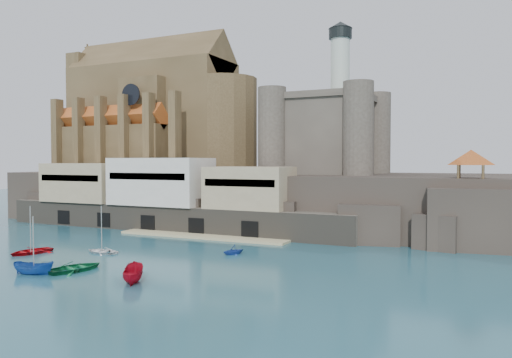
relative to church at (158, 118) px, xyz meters
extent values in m
plane|color=#1B4B5A|center=(24.13, -41.85, -22.13)|extent=(300.00, 300.00, 0.00)
cube|color=black|center=(24.13, -1.85, -17.13)|extent=(100.00, 34.00, 10.00)
cube|color=black|center=(-13.87, -18.35, -19.13)|extent=(9.00, 5.00, 6.00)
cube|color=black|center=(2.13, -18.35, -19.13)|extent=(9.00, 5.00, 6.00)
cube|color=black|center=(19.13, -18.35, -19.13)|extent=(9.00, 5.00, 6.00)
cube|color=black|center=(36.13, -18.35, -19.13)|extent=(9.00, 5.00, 6.00)
cube|color=black|center=(52.13, -18.35, -19.13)|extent=(9.00, 5.00, 6.00)
cube|color=#5C5549|center=(16.13, -19.35, -19.88)|extent=(70.00, 6.00, 4.50)
cube|color=tan|center=(26.13, -23.85, -21.98)|extent=(30.00, 4.00, 0.40)
cube|color=black|center=(-5.87, -22.25, -20.53)|extent=(3.00, 0.40, 2.60)
cube|color=black|center=(4.13, -22.25, -20.53)|extent=(3.00, 0.40, 2.60)
cube|color=black|center=(14.13, -22.25, -20.53)|extent=(3.00, 0.40, 2.60)
cube|color=black|center=(24.13, -22.25, -20.53)|extent=(3.00, 0.40, 2.60)
cube|color=black|center=(34.13, -22.25, -20.53)|extent=(3.00, 0.40, 2.60)
cube|color=tan|center=(-3.87, -18.35, -13.88)|extent=(16.00, 9.00, 7.50)
cube|color=silver|center=(14.13, -18.35, -13.38)|extent=(18.00, 9.00, 8.50)
cube|color=tan|center=(32.13, -18.35, -14.13)|extent=(14.00, 8.00, 7.00)
cube|color=#4F3E24|center=(-1.87, 0.15, -0.13)|extent=(38.00, 14.00, 24.00)
cube|color=#4F3E24|center=(-1.87, 0.15, 11.87)|extent=(38.00, 13.01, 13.01)
cylinder|color=#4F3E24|center=(17.13, 0.15, -2.13)|extent=(14.00, 14.00, 20.00)
cube|color=#4F3E24|center=(2.13, 0.15, -2.13)|extent=(10.00, 20.00, 20.00)
cube|color=#4F3E24|center=(-5.87, -9.35, -7.13)|extent=(28.00, 5.00, 10.00)
cube|color=#4F3E24|center=(-5.87, 9.65, -7.13)|extent=(28.00, 5.00, 10.00)
cube|color=#A94D1D|center=(-5.87, -9.35, -0.53)|extent=(28.00, 5.66, 5.66)
cube|color=#A94D1D|center=(-5.87, 9.65, -0.53)|extent=(28.00, 5.66, 5.66)
cube|color=#4F3E24|center=(-20.87, 0.15, 1.87)|extent=(4.00, 10.00, 28.00)
cylinder|color=black|center=(2.13, -11.90, 3.87)|extent=(4.40, 0.30, 4.40)
cube|color=#4F3E24|center=(-17.87, -12.35, -4.13)|extent=(1.60, 2.20, 16.00)
cube|color=#4F3E24|center=(-11.67, -12.35, -4.13)|extent=(1.60, 2.20, 16.00)
cube|color=#4F3E24|center=(-5.47, -12.35, -4.13)|extent=(1.60, 2.20, 16.00)
cube|color=#4F3E24|center=(0.73, -12.35, -4.13)|extent=(1.60, 2.20, 16.00)
cube|color=#4F3E24|center=(6.93, -12.35, -4.13)|extent=(1.60, 2.20, 16.00)
cube|color=#4F3E24|center=(13.13, -12.35, -4.13)|extent=(1.60, 2.20, 16.00)
cube|color=#494239|center=(40.13, -0.85, -5.13)|extent=(16.00, 16.00, 14.00)
cube|color=#494239|center=(40.13, -0.85, 2.27)|extent=(17.00, 17.00, 1.20)
cylinder|color=#494239|center=(32.13, -8.85, -4.13)|extent=(5.20, 5.20, 16.00)
cylinder|color=#494239|center=(48.13, -8.85, -4.13)|extent=(5.20, 5.20, 16.00)
cylinder|color=#494239|center=(32.13, 7.15, -4.13)|extent=(5.20, 5.20, 16.00)
cylinder|color=#494239|center=(48.13, 7.15, -4.13)|extent=(5.20, 5.20, 16.00)
cylinder|color=silver|center=(42.13, 1.15, 7.87)|extent=(3.60, 3.60, 12.00)
cylinder|color=black|center=(42.13, 1.15, 14.87)|extent=(4.40, 4.40, 2.00)
cone|color=black|center=(42.13, 1.15, 16.47)|extent=(4.60, 4.60, 1.40)
cube|color=black|center=(66.13, -15.85, -17.78)|extent=(12.00, 10.00, 8.70)
cube|color=black|center=(62.13, -18.85, -19.63)|extent=(6.00, 5.00, 5.00)
cube|color=black|center=(71.13, -13.85, -19.13)|extent=(5.00, 4.00, 6.00)
cube|color=#4F3E24|center=(66.13, -15.85, -13.28)|extent=(4.20, 4.20, 0.30)
cylinder|color=#4F3E24|center=(64.53, -17.45, -11.83)|extent=(0.36, 0.36, 3.20)
cylinder|color=#4F3E24|center=(67.73, -17.45, -11.83)|extent=(0.36, 0.36, 3.20)
cylinder|color=#4F3E24|center=(64.53, -14.25, -11.83)|extent=(0.36, 0.36, 3.20)
cylinder|color=#4F3E24|center=(67.73, -14.25, -11.83)|extent=(0.36, 0.36, 3.20)
pyramid|color=#A94D1D|center=(66.13, -15.85, -9.13)|extent=(6.40, 6.40, 2.20)
imported|color=#B6050D|center=(12.66, -45.85, -22.13)|extent=(4.32, 1.83, 5.85)
imported|color=#184294|center=(23.27, -54.53, -22.13)|extent=(2.26, 2.22, 4.83)
imported|color=#0F6A3A|center=(26.07, -51.23, -22.13)|extent=(4.72, 2.52, 6.35)
imported|color=#A1091B|center=(35.28, -52.55, -22.13)|extent=(2.71, 2.73, 5.18)
imported|color=white|center=(20.98, -41.40, -22.13)|extent=(1.19, 3.57, 4.94)
imported|color=#1D3F9E|center=(37.65, -34.71, -22.13)|extent=(3.17, 2.76, 3.14)
camera|label=1|loc=(68.56, -93.41, -9.63)|focal=35.00mm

